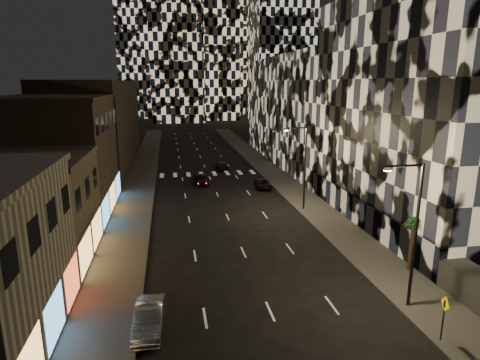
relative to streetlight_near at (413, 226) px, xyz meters
name	(u,v)px	position (x,y,z in m)	size (l,w,h in m)	color
sidewalk_left	(142,176)	(-18.35, 40.00, -5.28)	(4.00, 120.00, 0.15)	#47443F
sidewalk_right	(271,171)	(1.65, 40.00, -5.28)	(4.00, 120.00, 0.15)	#47443F
curb_left	(156,175)	(-16.25, 40.00, -5.28)	(0.20, 120.00, 0.15)	#4C4C47
curb_right	(258,171)	(-0.45, 40.00, -5.28)	(0.20, 120.00, 0.15)	#4C4C47
retail_tan	(20,214)	(-25.35, 11.00, -1.35)	(10.00, 10.00, 8.00)	#766447
retail_brown	(60,158)	(-25.35, 23.50, 0.65)	(10.00, 15.00, 12.00)	#4C3B2B
retail_filler_left	(100,124)	(-25.35, 50.00, 1.65)	(10.00, 40.00, 14.00)	#4C3B2B
midrise_right	(440,111)	(11.65, 14.50, 5.65)	(16.00, 25.00, 22.00)	#232326
midrise_base	(358,210)	(3.95, 14.50, -3.85)	(0.60, 25.00, 3.00)	#383838
midrise_filler_right	(317,110)	(11.65, 47.00, 3.65)	(16.00, 40.00, 18.00)	#232326
streetlight_near	(413,226)	(0.00, 0.00, 0.00)	(2.55, 0.25, 9.00)	black
streetlight_far	(303,162)	(0.00, 20.00, 0.00)	(2.55, 0.25, 9.00)	black
car_silver_parked	(149,318)	(-15.55, 0.38, -4.63)	(1.52, 4.37, 1.44)	gray
car_dark_midlane	(201,179)	(-9.93, 33.53, -4.63)	(1.70, 4.24, 1.44)	black
car_dark_oncoming	(222,166)	(-5.73, 42.66, -4.72)	(1.79, 4.39, 1.27)	black
car_dark_rightlane	(263,184)	(-2.01, 29.90, -4.78)	(1.91, 4.15, 1.15)	black
ped_sign	(444,311)	(-0.06, -3.53, -3.45)	(0.25, 0.85, 2.58)	black
palm_tree	(413,227)	(3.15, 4.49, -1.89)	(2.01, 2.05, 4.02)	#47331E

